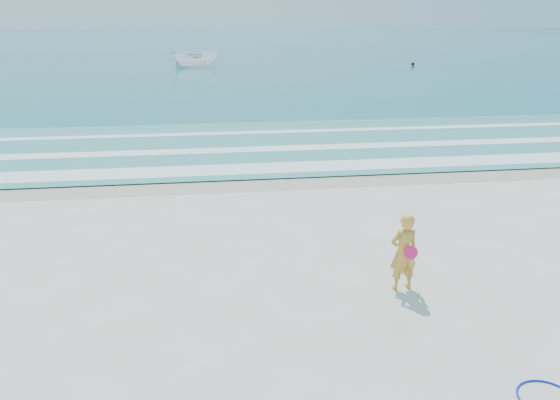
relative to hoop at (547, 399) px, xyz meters
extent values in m
plane|color=silver|center=(-3.26, 2.41, -0.02)|extent=(400.00, 400.00, 0.00)
cube|color=#B2A893|center=(-3.26, 11.41, -0.01)|extent=(400.00, 2.40, 0.00)
cube|color=#19727F|center=(-3.26, 107.41, 0.00)|extent=(400.00, 190.00, 0.04)
cube|color=#59B7AD|center=(-3.26, 16.41, 0.03)|extent=(400.00, 10.00, 0.01)
cube|color=white|center=(-3.26, 12.71, 0.04)|extent=(400.00, 1.40, 0.01)
cube|color=white|center=(-3.26, 15.61, 0.04)|extent=(400.00, 0.90, 0.01)
cube|color=white|center=(-3.26, 18.91, 0.04)|extent=(400.00, 0.60, 0.01)
torus|color=#0B16C7|center=(0.00, 0.00, 0.00)|extent=(0.91, 0.91, 0.03)
imported|color=white|center=(-5.37, 51.94, 0.97)|extent=(5.15, 2.70, 1.89)
sphere|color=black|center=(17.28, 50.83, 0.21)|extent=(0.37, 0.37, 0.37)
imported|color=gold|center=(-0.94, 3.50, 0.78)|extent=(0.63, 0.47, 1.60)
cylinder|color=#FD1668|center=(-0.86, 3.32, 0.85)|extent=(0.27, 0.08, 0.27)
camera|label=1|loc=(-4.69, -5.91, 5.24)|focal=35.00mm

